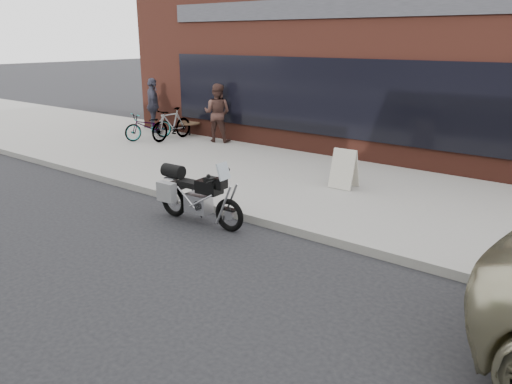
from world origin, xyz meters
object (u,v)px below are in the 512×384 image
(cafe_table, at_px, (189,123))
(motorcycle, at_px, (194,195))
(bicycle_front, at_px, (149,126))
(cafe_patron_left, at_px, (217,113))
(sandwich_sign, at_px, (345,168))
(cafe_patron_right, at_px, (153,106))
(bicycle_rear, at_px, (171,124))

(cafe_table, bearing_deg, motorcycle, -44.26)
(bicycle_front, bearing_deg, cafe_patron_left, 42.42)
(sandwich_sign, bearing_deg, cafe_patron_right, 164.97)
(cafe_table, xyz_separation_m, cafe_patron_left, (1.43, -0.20, 0.48))
(bicycle_front, bearing_deg, motorcycle, -20.87)
(bicycle_front, bearing_deg, sandwich_sign, 6.34)
(sandwich_sign, height_order, cafe_table, sandwich_sign)
(bicycle_front, distance_m, sandwich_sign, 7.34)
(bicycle_front, height_order, cafe_patron_left, cafe_patron_left)
(motorcycle, height_order, cafe_table, motorcycle)
(bicycle_front, bearing_deg, cafe_table, 82.14)
(sandwich_sign, height_order, cafe_patron_left, cafe_patron_left)
(bicycle_front, relative_size, sandwich_sign, 1.92)
(bicycle_front, bearing_deg, cafe_patron_right, 144.32)
(bicycle_front, distance_m, bicycle_rear, 0.73)
(cafe_patron_left, bearing_deg, cafe_patron_right, -16.85)
(bicycle_rear, bearing_deg, cafe_table, 96.72)
(cafe_patron_left, distance_m, cafe_patron_right, 2.70)
(bicycle_front, relative_size, cafe_patron_left, 0.91)
(bicycle_rear, bearing_deg, cafe_patron_left, 26.02)
(bicycle_rear, bearing_deg, motorcycle, -40.97)
(bicycle_front, relative_size, cafe_patron_right, 0.88)
(bicycle_rear, xyz_separation_m, cafe_patron_right, (-1.39, 0.50, 0.41))
(motorcycle, bearing_deg, cafe_patron_left, 125.75)
(motorcycle, bearing_deg, cafe_patron_right, 141.05)
(bicycle_front, xyz_separation_m, cafe_patron_left, (1.92, 1.06, 0.46))
(bicycle_front, distance_m, cafe_patron_right, 1.28)
(bicycle_front, relative_size, cafe_table, 2.12)
(bicycle_rear, xyz_separation_m, cafe_patron_left, (1.31, 0.67, 0.38))
(cafe_patron_right, bearing_deg, bicycle_front, 170.17)
(bicycle_rear, bearing_deg, cafe_patron_right, 158.87)
(sandwich_sign, xyz_separation_m, cafe_patron_right, (-8.06, 1.81, 0.48))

